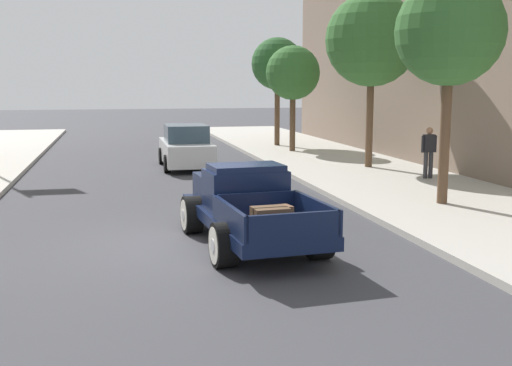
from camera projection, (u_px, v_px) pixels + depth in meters
name	position (u px, v px, depth m)	size (l,w,h in m)	color
ground_plane	(185.00, 244.00, 12.61)	(140.00, 140.00, 0.00)	#3D3D42
sidewalk_right	(506.00, 223.00, 14.18)	(5.50, 64.00, 0.15)	#B7B2A8
hotrod_truck_navy	(247.00, 205.00, 12.65)	(2.45, 5.03, 1.58)	#0F1938
car_background_white	(186.00, 148.00, 23.92)	(1.87, 4.30, 1.65)	silver
pedestrian_sidewalk_right	(429.00, 150.00, 20.21)	(0.53, 0.22, 1.65)	#333338
street_tree_nearest	(450.00, 32.00, 15.45)	(2.69, 2.69, 5.65)	brown
street_tree_second	(372.00, 40.00, 22.49)	(3.33, 3.33, 6.25)	brown
street_tree_third	(293.00, 73.00, 28.17)	(2.42, 2.42, 4.73)	brown
street_tree_farthest	(277.00, 64.00, 30.78)	(2.55, 2.55, 5.28)	brown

